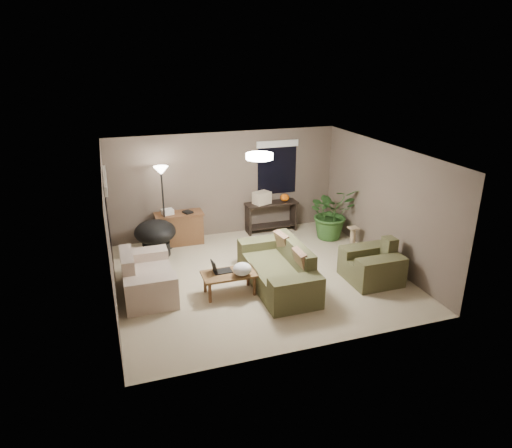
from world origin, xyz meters
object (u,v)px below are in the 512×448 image
object	(u,v)px
armchair	(372,266)
floor_lamp	(162,181)
desk	(180,228)
main_sofa	(279,271)
papasan_chair	(155,235)
houseplant	(331,218)
coffee_table	(229,276)
console_table	(271,214)
cat_scratching_post	(353,239)
loveseat	(146,278)

from	to	relation	value
armchair	floor_lamp	bearing A→B (deg)	141.75
desk	floor_lamp	bearing A→B (deg)	-153.81
main_sofa	desk	xyz separation A→B (m)	(-1.47, 2.65, 0.08)
papasan_chair	houseplant	xyz separation A→B (m)	(4.12, -0.28, 0.03)
coffee_table	console_table	xyz separation A→B (m)	(1.82, 2.74, 0.08)
console_table	cat_scratching_post	size ratio (longest dim) A/B	2.60
papasan_chair	cat_scratching_post	size ratio (longest dim) A/B	2.25
papasan_chair	console_table	bearing A→B (deg)	11.12
coffee_table	houseplant	distance (m)	3.58
armchair	floor_lamp	size ratio (longest dim) A/B	0.52
coffee_table	papasan_chair	distance (m)	2.43
coffee_table	floor_lamp	world-z (taller)	floor_lamp
loveseat	console_table	xyz separation A→B (m)	(3.28, 2.23, 0.14)
houseplant	console_table	bearing A→B (deg)	144.93
houseplant	cat_scratching_post	xyz separation A→B (m)	(0.19, -0.73, -0.28)
main_sofa	loveseat	xyz separation A→B (m)	(-2.45, 0.49, 0.00)
loveseat	cat_scratching_post	world-z (taller)	loveseat
main_sofa	coffee_table	distance (m)	0.99
armchair	cat_scratching_post	distance (m)	1.58
floor_lamp	cat_scratching_post	xyz separation A→B (m)	(4.05, -1.33, -1.38)
console_table	desk	bearing A→B (deg)	-178.18
cat_scratching_post	houseplant	bearing A→B (deg)	104.85
desk	console_table	world-z (taller)	same
main_sofa	desk	bearing A→B (deg)	118.96
console_table	houseplant	distance (m)	1.48
desk	floor_lamp	size ratio (longest dim) A/B	0.58
main_sofa	armchair	distance (m)	1.84
console_table	papasan_chair	size ratio (longest dim) A/B	1.16
loveseat	papasan_chair	bearing A→B (deg)	77.27
desk	cat_scratching_post	distance (m)	4.00
coffee_table	houseplant	size ratio (longest dim) A/B	0.79
armchair	houseplant	world-z (taller)	houseplant
coffee_table	papasan_chair	xyz separation A→B (m)	(-1.08, 2.17, 0.11)
papasan_chair	floor_lamp	bearing A→B (deg)	51.60
floor_lamp	cat_scratching_post	distance (m)	4.48
console_table	houseplant	size ratio (longest dim) A/B	1.02
main_sofa	cat_scratching_post	bearing A→B (deg)	27.01
floor_lamp	houseplant	distance (m)	4.06
coffee_table	floor_lamp	size ratio (longest dim) A/B	0.52
loveseat	main_sofa	bearing A→B (deg)	-11.24
console_table	floor_lamp	size ratio (longest dim) A/B	0.68
main_sofa	cat_scratching_post	xyz separation A→B (m)	(2.24, 1.14, -0.08)
armchair	papasan_chair	world-z (taller)	armchair
desk	console_table	xyz separation A→B (m)	(2.30, 0.07, 0.06)
loveseat	papasan_chair	xyz separation A→B (m)	(0.38, 1.66, 0.17)
loveseat	desk	bearing A→B (deg)	65.55
desk	console_table	distance (m)	2.30
console_table	floor_lamp	world-z (taller)	floor_lamp
loveseat	houseplant	bearing A→B (deg)	17.09
papasan_chair	houseplant	size ratio (longest dim) A/B	0.88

